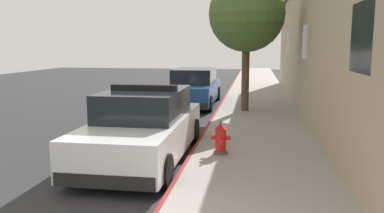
# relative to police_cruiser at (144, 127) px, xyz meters

# --- Properties ---
(ground_plane) EXTENTS (33.11, 60.00, 0.20)m
(ground_plane) POSITION_rel_police_cruiser_xyz_m (-3.46, 5.08, -0.84)
(ground_plane) COLOR #2B2B2D
(sidewalk_pavement) EXTENTS (2.91, 60.00, 0.15)m
(sidewalk_pavement) POSITION_rel_police_cruiser_xyz_m (2.54, 5.08, -0.67)
(sidewalk_pavement) COLOR gray
(sidewalk_pavement) RESTS_ON ground
(curb_painted_edge) EXTENTS (0.08, 60.00, 0.15)m
(curb_painted_edge) POSITION_rel_police_cruiser_xyz_m (1.05, 5.08, -0.67)
(curb_painted_edge) COLOR maroon
(curb_painted_edge) RESTS_ON ground
(police_cruiser) EXTENTS (1.94, 4.84, 1.68)m
(police_cruiser) POSITION_rel_police_cruiser_xyz_m (0.00, 0.00, 0.00)
(police_cruiser) COLOR white
(police_cruiser) RESTS_ON ground
(parked_car_silver_ahead) EXTENTS (1.94, 4.84, 1.56)m
(parked_car_silver_ahead) POSITION_rel_police_cruiser_xyz_m (-0.16, 8.33, -0.00)
(parked_car_silver_ahead) COLOR navy
(parked_car_silver_ahead) RESTS_ON ground
(fire_hydrant) EXTENTS (0.44, 0.40, 0.76)m
(fire_hydrant) POSITION_rel_police_cruiser_xyz_m (1.70, 0.18, -0.24)
(fire_hydrant) COLOR #4C4C51
(fire_hydrant) RESTS_ON sidewalk_pavement
(street_tree) EXTENTS (2.75, 2.75, 4.89)m
(street_tree) POSITION_rel_police_cruiser_xyz_m (2.07, 6.28, 2.91)
(street_tree) COLOR brown
(street_tree) RESTS_ON sidewalk_pavement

